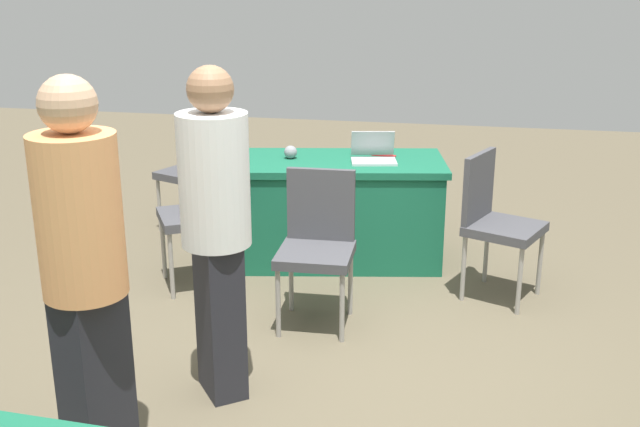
{
  "coord_description": "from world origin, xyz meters",
  "views": [
    {
      "loc": [
        -0.61,
        3.51,
        2.09
      ],
      "look_at": [
        0.12,
        -0.12,
        0.9
      ],
      "focal_mm": 42.77,
      "sensor_mm": 36.0,
      "label": 1
    }
  ],
  "objects_px": {
    "chair_near_front": "(197,166)",
    "person_attendee_standing": "(216,220)",
    "table_foreground": "(341,210)",
    "chair_tucked_right": "(203,206)",
    "laptop_silver": "(373,156)",
    "scissors_red": "(384,155)",
    "yarn_ball": "(291,152)",
    "chair_aisle": "(495,216)",
    "person_attendee_browsing": "(84,264)",
    "chair_by_pillar": "(317,239)"
  },
  "relations": [
    {
      "from": "chair_tucked_right",
      "to": "laptop_silver",
      "type": "bearing_deg",
      "value": -88.37
    },
    {
      "from": "chair_near_front",
      "to": "person_attendee_standing",
      "type": "relative_size",
      "value": 0.57
    },
    {
      "from": "scissors_red",
      "to": "chair_by_pillar",
      "type": "bearing_deg",
      "value": -96.6
    },
    {
      "from": "table_foreground",
      "to": "scissors_red",
      "type": "height_order",
      "value": "scissors_red"
    },
    {
      "from": "chair_tucked_right",
      "to": "scissors_red",
      "type": "xyz_separation_m",
      "value": [
        -1.12,
        -0.84,
        0.21
      ]
    },
    {
      "from": "person_attendee_browsing",
      "to": "scissors_red",
      "type": "xyz_separation_m",
      "value": [
        -0.87,
        -2.89,
        -0.19
      ]
    },
    {
      "from": "chair_aisle",
      "to": "chair_by_pillar",
      "type": "bearing_deg",
      "value": -37.07
    },
    {
      "from": "laptop_silver",
      "to": "scissors_red",
      "type": "xyz_separation_m",
      "value": [
        -0.05,
        -0.17,
        -0.04
      ]
    },
    {
      "from": "chair_aisle",
      "to": "yarn_ball",
      "type": "xyz_separation_m",
      "value": [
        1.47,
        -0.43,
        0.26
      ]
    },
    {
      "from": "person_attendee_browsing",
      "to": "chair_near_front",
      "type": "bearing_deg",
      "value": -149.26
    },
    {
      "from": "chair_near_front",
      "to": "person_attendee_browsing",
      "type": "height_order",
      "value": "person_attendee_browsing"
    },
    {
      "from": "yarn_ball",
      "to": "scissors_red",
      "type": "bearing_deg",
      "value": -162.09
    },
    {
      "from": "person_attendee_standing",
      "to": "scissors_red",
      "type": "relative_size",
      "value": 9.32
    },
    {
      "from": "person_attendee_browsing",
      "to": "laptop_silver",
      "type": "xyz_separation_m",
      "value": [
        -0.81,
        -2.72,
        -0.16
      ]
    },
    {
      "from": "chair_tucked_right",
      "to": "scissors_red",
      "type": "distance_m",
      "value": 1.41
    },
    {
      "from": "chair_near_front",
      "to": "laptop_silver",
      "type": "height_order",
      "value": "laptop_silver"
    },
    {
      "from": "table_foreground",
      "to": "scissors_red",
      "type": "xyz_separation_m",
      "value": [
        -0.29,
        -0.18,
        0.39
      ]
    },
    {
      "from": "chair_by_pillar",
      "to": "person_attendee_browsing",
      "type": "bearing_deg",
      "value": 67.3
    },
    {
      "from": "chair_near_front",
      "to": "chair_aisle",
      "type": "height_order",
      "value": "chair_aisle"
    },
    {
      "from": "person_attendee_browsing",
      "to": "chair_tucked_right",
      "type": "bearing_deg",
      "value": -154.78
    },
    {
      "from": "chair_aisle",
      "to": "yarn_ball",
      "type": "bearing_deg",
      "value": -83.39
    },
    {
      "from": "table_foreground",
      "to": "scissors_red",
      "type": "bearing_deg",
      "value": -148.13
    },
    {
      "from": "laptop_silver",
      "to": "scissors_red",
      "type": "height_order",
      "value": "laptop_silver"
    },
    {
      "from": "chair_near_front",
      "to": "yarn_ball",
      "type": "height_order",
      "value": "chair_near_front"
    },
    {
      "from": "chair_near_front",
      "to": "scissors_red",
      "type": "xyz_separation_m",
      "value": [
        -1.56,
        0.23,
        0.22
      ]
    },
    {
      "from": "chair_near_front",
      "to": "scissors_red",
      "type": "height_order",
      "value": "chair_near_front"
    },
    {
      "from": "chair_by_pillar",
      "to": "yarn_ball",
      "type": "distance_m",
      "value": 1.16
    },
    {
      "from": "laptop_silver",
      "to": "chair_tucked_right",
      "type": "bearing_deg",
      "value": 20.03
    },
    {
      "from": "chair_aisle",
      "to": "scissors_red",
      "type": "bearing_deg",
      "value": -105.47
    },
    {
      "from": "person_attendee_standing",
      "to": "person_attendee_browsing",
      "type": "height_order",
      "value": "person_attendee_browsing"
    },
    {
      "from": "yarn_ball",
      "to": "chair_by_pillar",
      "type": "bearing_deg",
      "value": 111.74
    },
    {
      "from": "table_foreground",
      "to": "chair_near_front",
      "type": "distance_m",
      "value": 1.34
    },
    {
      "from": "yarn_ball",
      "to": "person_attendee_standing",
      "type": "bearing_deg",
      "value": 93.06
    },
    {
      "from": "chair_tucked_right",
      "to": "chair_aisle",
      "type": "distance_m",
      "value": 1.94
    },
    {
      "from": "scissors_red",
      "to": "chair_tucked_right",
      "type": "bearing_deg",
      "value": -138.78
    },
    {
      "from": "scissors_red",
      "to": "yarn_ball",
      "type": "bearing_deg",
      "value": -157.67
    },
    {
      "from": "chair_near_front",
      "to": "person_attendee_browsing",
      "type": "bearing_deg",
      "value": -145.71
    },
    {
      "from": "chair_tucked_right",
      "to": "scissors_red",
      "type": "relative_size",
      "value": 5.4
    },
    {
      "from": "person_attendee_standing",
      "to": "table_foreground",
      "type": "bearing_deg",
      "value": 135.05
    },
    {
      "from": "chair_aisle",
      "to": "yarn_ball",
      "type": "distance_m",
      "value": 1.56
    },
    {
      "from": "chair_tucked_right",
      "to": "person_attendee_standing",
      "type": "xyz_separation_m",
      "value": [
        -0.56,
        1.34,
        0.37
      ]
    },
    {
      "from": "chair_tucked_right",
      "to": "yarn_ball",
      "type": "height_order",
      "value": "chair_tucked_right"
    },
    {
      "from": "table_foreground",
      "to": "scissors_red",
      "type": "distance_m",
      "value": 0.52
    },
    {
      "from": "person_attendee_browsing",
      "to": "laptop_silver",
      "type": "relative_size",
      "value": 4.65
    },
    {
      "from": "chair_tucked_right",
      "to": "yarn_ball",
      "type": "xyz_separation_m",
      "value": [
        -0.46,
        -0.62,
        0.25
      ]
    },
    {
      "from": "chair_near_front",
      "to": "chair_tucked_right",
      "type": "relative_size",
      "value": 0.99
    },
    {
      "from": "table_foreground",
      "to": "yarn_ball",
      "type": "bearing_deg",
      "value": 5.01
    },
    {
      "from": "scissors_red",
      "to": "laptop_silver",
      "type": "bearing_deg",
      "value": -103.2
    },
    {
      "from": "table_foreground",
      "to": "scissors_red",
      "type": "relative_size",
      "value": 8.98
    },
    {
      "from": "chair_aisle",
      "to": "yarn_ball",
      "type": "height_order",
      "value": "chair_aisle"
    }
  ]
}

